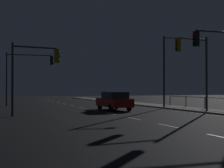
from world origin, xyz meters
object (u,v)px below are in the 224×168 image
at_px(traffic_light_mid_right, 194,59).
at_px(traffic_light_mid_left, 35,65).
at_px(traffic_light_overhead_east, 27,68).
at_px(car, 114,101).
at_px(traffic_light_far_left, 220,54).
at_px(street_lamp_median, 167,64).

distance_m(traffic_light_mid_right, traffic_light_mid_left, 11.68).
bearing_deg(traffic_light_overhead_east, traffic_light_mid_left, -93.40).
height_order(car, traffic_light_mid_right, traffic_light_mid_right).
height_order(traffic_light_far_left, traffic_light_mid_right, traffic_light_mid_right).
bearing_deg(traffic_light_mid_right, traffic_light_far_left, -99.18).
height_order(traffic_light_far_left, traffic_light_mid_left, traffic_light_far_left).
xyz_separation_m(car, street_lamp_median, (5.61, 0.62, 3.35)).
bearing_deg(traffic_light_far_left, traffic_light_mid_right, 80.82).
height_order(traffic_light_mid_right, traffic_light_mid_left, traffic_light_mid_right).
xyz_separation_m(traffic_light_far_left, street_lamp_median, (1.79, 9.44, 0.13)).
bearing_deg(street_lamp_median, traffic_light_mid_left, -163.18).
xyz_separation_m(traffic_light_overhead_east, traffic_light_mid_right, (10.73, -14.59, 0.01)).
distance_m(traffic_light_mid_left, street_lamp_median, 13.28).
relative_size(traffic_light_far_left, traffic_light_mid_left, 1.13).
relative_size(car, traffic_light_overhead_east, 0.77).
bearing_deg(traffic_light_far_left, traffic_light_mid_left, 152.79).
relative_size(traffic_light_far_left, street_lamp_median, 0.84).
relative_size(car, traffic_light_mid_left, 0.90).
distance_m(traffic_light_overhead_east, street_lamp_median, 14.77).
distance_m(traffic_light_far_left, traffic_light_mid_left, 12.27).
bearing_deg(traffic_light_mid_left, street_lamp_median, 16.82).
bearing_deg(car, street_lamp_median, 6.33).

